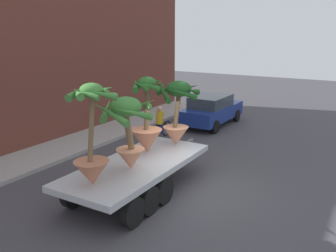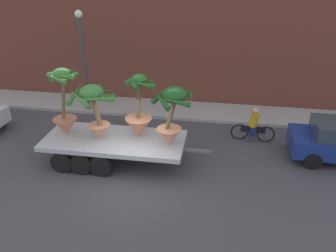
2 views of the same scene
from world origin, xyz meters
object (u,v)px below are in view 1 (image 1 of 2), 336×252
Objects in this scene: potted_palm_middle at (177,111)px; parked_car at (212,110)px; potted_palm_extra at (92,142)px; cyclist at (160,124)px; flatbed_trailer at (133,173)px; potted_palm_rear at (128,127)px; potted_palm_front at (147,126)px.

parked_car is at bearing 13.87° from potted_palm_middle.
potted_palm_extra is 1.42× the size of cyclist.
flatbed_trailer is 6.10m from cyclist.
potted_palm_extra is (-1.25, 0.18, -0.14)m from potted_palm_rear.
potted_palm_rear is 2.79m from potted_palm_middle.
potted_palm_front is 7.95m from parked_car.
potted_palm_extra reaches higher than potted_palm_rear.
potted_palm_rear is at bearing -179.70° from potted_palm_middle.
parked_car is at bearing 9.49° from flatbed_trailer.
potted_palm_extra is at bearing -172.23° from parked_car.
cyclist is 3.59m from parked_car.
potted_palm_rear is 1.15× the size of cyclist.
potted_palm_middle is 0.85× the size of potted_palm_extra.
parked_car is at bearing 9.90° from potted_palm_rear.
potted_palm_extra is 10.73m from parked_car.
cyclist is 0.43× the size of parked_car.
parked_car is at bearing 8.90° from potted_palm_front.
flatbed_trailer is 3.41× the size of cyclist.
potted_palm_extra reaches higher than cyclist.
flatbed_trailer is at bearing -166.64° from potted_palm_front.
cyclist is at bearing 40.84° from potted_palm_middle.
potted_palm_rear is 6.64m from cyclist.
potted_palm_rear is (-0.33, -0.12, 1.49)m from flatbed_trailer.
flatbed_trailer is 1.45× the size of parked_car.
flatbed_trailer is 1.66m from potted_palm_front.
potted_palm_rear reaches higher than flatbed_trailer.
potted_palm_front is (1.51, 0.40, -0.36)m from potted_palm_rear.
potted_palm_middle is at bearing -2.39° from potted_palm_extra.
cyclist is (5.87, 2.68, -1.57)m from potted_palm_rear.
parked_car is (6.51, 1.61, -1.35)m from potted_palm_middle.
flatbed_trailer is 2.84m from potted_palm_middle.
potted_palm_rear is 0.86× the size of potted_palm_front.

